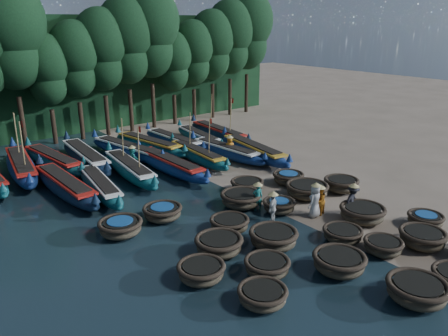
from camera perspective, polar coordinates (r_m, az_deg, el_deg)
ground at (r=23.70m, az=5.59°, el=-5.11°), size 120.00×120.00×0.00m
foliage_wall at (r=42.03m, az=-17.55°, el=11.70°), size 40.00×3.00×10.00m
coracle_2 at (r=17.48m, az=23.89°, el=-14.41°), size 2.57×2.57×0.80m
coracle_5 at (r=16.05m, az=5.04°, el=-16.23°), size 1.82×1.82×0.65m
coracle_6 at (r=18.27m, az=14.80°, el=-11.81°), size 2.16×2.16×0.80m
coracle_7 at (r=20.18m, az=20.07°, el=-9.53°), size 1.98×1.98×0.66m
coracle_8 at (r=21.36m, az=24.49°, el=-8.29°), size 2.49×2.49×0.80m
coracle_9 at (r=23.50m, az=24.82°, el=-6.09°), size 1.74×1.74×0.64m
coracle_10 at (r=17.23m, az=-3.00°, el=-13.32°), size 2.05×2.05×0.72m
coracle_11 at (r=17.65m, az=5.65°, el=-12.63°), size 2.27×2.27×0.68m
coracle_12 at (r=19.56m, az=6.47°, el=-9.04°), size 2.58×2.58×0.83m
coracle_13 at (r=20.72m, az=15.22°, el=-8.31°), size 2.04×2.04×0.64m
coracle_14 at (r=22.83m, az=17.63°, el=-5.62°), size 2.29×2.29×0.83m
coracle_15 at (r=18.88m, az=-0.67°, el=-9.99°), size 2.11×2.11×0.84m
coracle_16 at (r=20.84m, az=0.72°, el=-7.29°), size 2.20×2.20×0.71m
coracle_17 at (r=23.01m, az=7.20°, el=-4.87°), size 1.88×1.88×0.68m
coracle_18 at (r=25.11m, az=10.79°, el=-2.80°), size 2.53×2.53×0.82m
coracle_19 at (r=26.40m, az=15.07°, el=-2.04°), size 2.35×2.35×0.82m
coracle_20 at (r=21.00m, az=-13.36°, el=-7.50°), size 2.40×2.40×0.77m
coracle_21 at (r=22.21m, az=-8.03°, el=-5.71°), size 2.30×2.30×0.73m
coracle_22 at (r=23.46m, az=2.24°, el=-4.03°), size 2.67×2.67×0.82m
coracle_23 at (r=25.49m, az=3.02°, el=-2.27°), size 2.33×2.33×0.74m
coracle_24 at (r=27.00m, az=8.39°, el=-1.24°), size 2.14×2.14×0.71m
long_boat_2 at (r=26.56m, az=-20.05°, el=-2.16°), size 1.73×8.76×1.54m
long_boat_3 at (r=26.13m, az=-15.90°, el=-2.23°), size 2.41×7.67×1.36m
long_boat_4 at (r=28.47m, az=-12.23°, el=-0.07°), size 2.41×8.43×3.60m
long_boat_5 at (r=28.79m, az=-7.10°, el=0.44°), size 1.63×8.57×1.51m
long_boat_6 at (r=30.94m, az=-3.50°, el=1.77°), size 1.97×7.85×3.34m
long_boat_7 at (r=31.72m, az=0.26°, el=2.25°), size 1.93×8.00×1.41m
long_boat_8 at (r=31.76m, az=3.86°, el=2.33°), size 2.82×8.73×1.55m
long_boat_10 at (r=31.06m, az=-24.96°, el=0.23°), size 2.85×9.03×3.88m
long_boat_11 at (r=31.68m, az=-21.41°, el=0.95°), size 2.43×8.43×1.49m
long_boat_12 at (r=31.59m, az=-17.66°, el=1.42°), size 2.27×9.18×1.62m
long_boat_13 at (r=32.73m, az=-12.65°, el=2.37°), size 2.90×8.41×1.50m
long_boat_14 at (r=33.77m, az=-9.77°, el=3.05°), size 2.76×8.31×1.48m
long_boat_15 at (r=34.66m, az=-6.61°, el=3.56°), size 1.68×8.03×1.41m
long_boat_16 at (r=35.69m, az=-3.29°, el=4.06°), size 2.34×7.61×1.35m
long_boat_17 at (r=36.68m, az=-0.71°, el=4.61°), size 2.15×8.66×3.69m
fisherman_0 at (r=22.60m, az=11.82°, el=-4.08°), size 0.94×0.69×1.96m
fisherman_1 at (r=22.95m, az=4.42°, el=-3.54°), size 0.65×0.56×1.70m
fisherman_2 at (r=22.92m, az=12.39°, el=-4.07°), size 0.89×0.78×1.75m
fisherman_3 at (r=23.20m, az=16.47°, el=-4.02°), size 1.17×0.79×1.88m
fisherman_4 at (r=21.62m, az=6.38°, el=-5.08°), size 1.00×0.73×1.78m
fisherman_5 at (r=30.06m, az=-11.85°, el=1.43°), size 0.74×1.47×1.72m
fisherman_6 at (r=31.63m, az=0.76°, el=2.82°), size 0.93×0.81×1.81m
tree_4 at (r=36.39m, az=-26.27°, el=15.54°), size 5.34×5.34×12.58m
tree_5 at (r=37.16m, az=-22.18°, el=11.89°), size 3.68×3.68×8.68m
tree_6 at (r=37.84m, az=-18.92°, el=13.39°), size 4.09×4.09×9.65m
tree_7 at (r=38.65m, az=-15.74°, el=14.79°), size 4.51×4.51×10.63m
tree_8 at (r=39.59m, az=-12.67°, el=16.08°), size 4.92×4.92×11.60m
tree_9 at (r=40.65m, az=-9.72°, el=17.27°), size 5.34×5.34×12.58m
tree_10 at (r=41.97m, az=-6.70°, el=13.75°), size 3.68×3.68×8.68m
tree_11 at (r=43.18m, az=-4.07°, el=14.86°), size 4.09×4.09×9.65m
tree_12 at (r=44.50m, az=-1.57°, el=15.89°), size 4.51×4.51×10.63m
tree_13 at (r=45.89m, az=0.81°, el=16.82°), size 4.92×4.92×11.60m
tree_14 at (r=47.37m, az=3.07°, el=17.68°), size 5.34×5.34×12.58m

